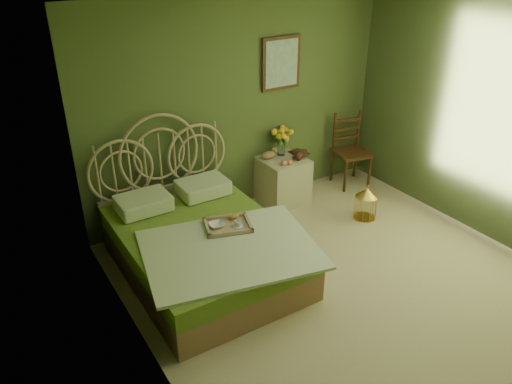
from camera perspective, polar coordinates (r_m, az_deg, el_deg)
floor at (r=5.09m, az=11.64°, el=-11.41°), size 4.50×4.50×0.00m
ceiling at (r=4.03m, az=15.27°, el=18.81°), size 4.50×4.50×0.00m
wall_back at (r=6.07m, az=-1.80°, el=9.76°), size 4.00×0.00×4.00m
wall_left at (r=3.43m, az=-11.66°, el=-5.74°), size 0.00×4.50×4.50m
wall_art at (r=6.22m, az=2.89°, el=14.48°), size 0.54×0.04×0.64m
bed at (r=5.18m, az=-6.21°, el=-5.92°), size 1.80×2.28×1.41m
nightstand at (r=6.44m, az=3.07°, el=1.89°), size 0.55×0.55×1.03m
chair at (r=7.00m, az=10.51°, el=5.26°), size 0.52×0.52×1.00m
birdcage at (r=6.26m, az=12.44°, el=-1.32°), size 0.27×0.27×0.41m
book_lower at (r=6.44m, az=4.37°, el=4.27°), size 0.20×0.25×0.02m
book_upper at (r=6.43m, az=4.38°, el=4.44°), size 0.27×0.29×0.02m
cereal_bowl at (r=4.99m, az=-4.53°, el=-3.79°), size 0.16×0.16×0.04m
coffee_cup at (r=4.97m, az=-2.10°, el=-3.64°), size 0.08×0.08×0.07m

